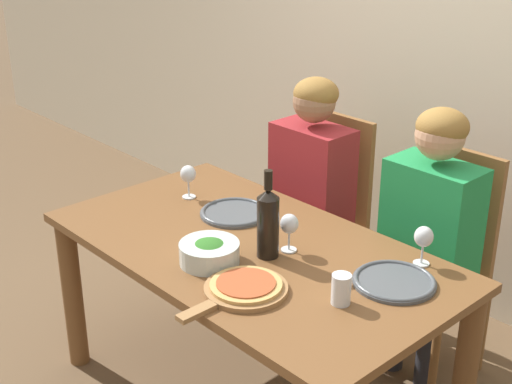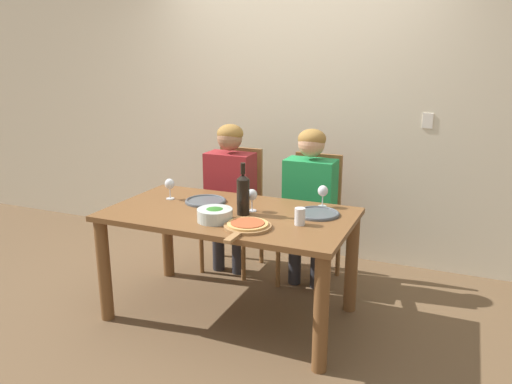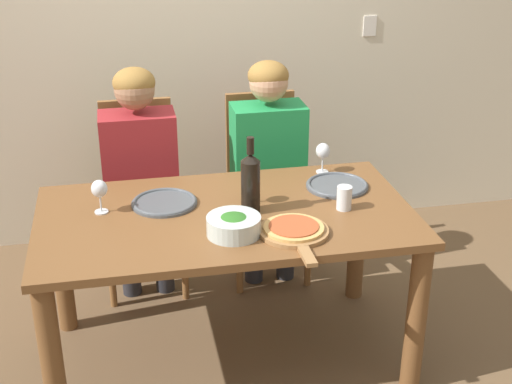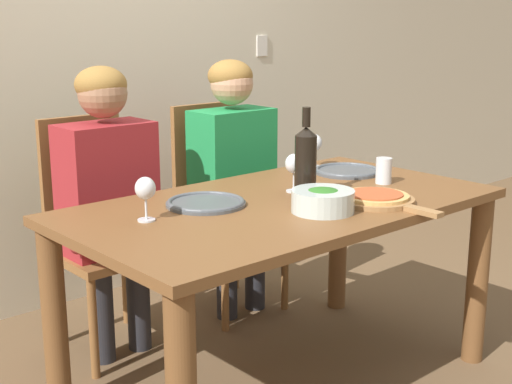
% 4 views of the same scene
% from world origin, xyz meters
% --- Properties ---
extents(ground_plane, '(40.00, 40.00, 0.00)m').
position_xyz_m(ground_plane, '(0.00, 0.00, 0.00)').
color(ground_plane, brown).
extents(back_wall, '(10.00, 0.06, 2.70)m').
position_xyz_m(back_wall, '(0.00, 1.36, 1.35)').
color(back_wall, beige).
rests_on(back_wall, ground).
extents(dining_table, '(1.62, 0.89, 0.75)m').
position_xyz_m(dining_table, '(0.00, 0.00, 0.62)').
color(dining_table, brown).
rests_on(dining_table, ground).
extents(chair_left, '(0.42, 0.42, 1.00)m').
position_xyz_m(chair_left, '(-0.33, 0.81, 0.53)').
color(chair_left, brown).
rests_on(chair_left, ground).
extents(chair_right, '(0.42, 0.42, 1.00)m').
position_xyz_m(chair_right, '(0.34, 0.81, 0.53)').
color(chair_right, brown).
rests_on(chair_right, ground).
extents(person_woman, '(0.47, 0.51, 1.23)m').
position_xyz_m(person_woman, '(-0.33, 0.69, 0.74)').
color(person_woman, '#28282D').
rests_on(person_woman, ground).
extents(person_man, '(0.47, 0.51, 1.23)m').
position_xyz_m(person_man, '(0.34, 0.69, 0.74)').
color(person_man, '#28282D').
rests_on(person_man, ground).
extents(wine_bottle, '(0.08, 0.08, 0.34)m').
position_xyz_m(wine_bottle, '(0.11, -0.01, 0.89)').
color(wine_bottle, black).
rests_on(wine_bottle, dining_table).
extents(broccoli_bowl, '(0.22, 0.22, 0.09)m').
position_xyz_m(broccoli_bowl, '(-0.00, -0.20, 0.79)').
color(broccoli_bowl, silver).
rests_on(broccoli_bowl, dining_table).
extents(dinner_plate_left, '(0.29, 0.29, 0.02)m').
position_xyz_m(dinner_plate_left, '(-0.25, 0.14, 0.76)').
color(dinner_plate_left, '#4C5156').
rests_on(dinner_plate_left, dining_table).
extents(dinner_plate_right, '(0.29, 0.29, 0.02)m').
position_xyz_m(dinner_plate_right, '(0.55, 0.17, 0.76)').
color(dinner_plate_right, '#4C5156').
rests_on(dinner_plate_right, dining_table).
extents(pizza_on_board, '(0.29, 0.43, 0.04)m').
position_xyz_m(pizza_on_board, '(0.24, -0.25, 0.76)').
color(pizza_on_board, '#9E7042').
rests_on(pizza_on_board, dining_table).
extents(wine_glass_left, '(0.07, 0.07, 0.15)m').
position_xyz_m(wine_glass_left, '(-0.53, 0.11, 0.85)').
color(wine_glass_left, silver).
rests_on(wine_glass_left, dining_table).
extents(wine_glass_right, '(0.07, 0.07, 0.15)m').
position_xyz_m(wine_glass_right, '(0.54, 0.35, 0.85)').
color(wine_glass_right, silver).
rests_on(wine_glass_right, dining_table).
extents(wine_glass_centre, '(0.07, 0.07, 0.15)m').
position_xyz_m(wine_glass_centre, '(0.13, 0.08, 0.85)').
color(wine_glass_centre, silver).
rests_on(wine_glass_centre, dining_table).
extents(water_tumbler, '(0.07, 0.07, 0.11)m').
position_xyz_m(water_tumbler, '(0.51, -0.06, 0.80)').
color(water_tumbler, silver).
rests_on(water_tumbler, dining_table).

